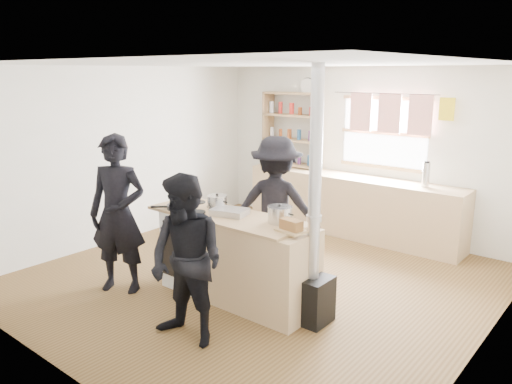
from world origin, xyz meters
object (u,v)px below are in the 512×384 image
thermos (426,175)px  cooking_island (237,258)px  skillet_greens (182,206)px  roast_tray (230,211)px  person_near_left (118,214)px  stockpot_stove (217,202)px  person_near_right (187,261)px  flue_heater (313,259)px  person_far (276,206)px  stockpot_counter (280,214)px  bread_board (291,227)px

thermos → cooking_island: size_ratio=0.17×
thermos → cooking_island: 2.99m
thermos → skillet_greens: 3.35m
roast_tray → person_near_left: bearing=-148.6°
stockpot_stove → person_near_right: bearing=-59.6°
cooking_island → stockpot_stove: 0.66m
flue_heater → person_far: (-1.04, 0.78, 0.19)m
person_near_right → flue_heater: bearing=52.9°
roast_tray → stockpot_counter: bearing=10.8°
roast_tray → person_far: size_ratio=0.25×
skillet_greens → flue_heater: size_ratio=0.18×
stockpot_counter → person_far: size_ratio=0.15×
skillet_greens → bread_board: (1.43, 0.10, 0.02)m
person_near_right → person_far: person_far is taller
flue_heater → person_near_right: bearing=-123.0°
bread_board → flue_heater: (0.17, 0.13, -0.32)m
stockpot_counter → flue_heater: 0.56m
cooking_island → person_near_right: person_near_right is taller
thermos → person_near_right: size_ratio=0.21×
stockpot_stove → person_far: size_ratio=0.13×
person_far → stockpot_counter: bearing=105.4°
cooking_island → skillet_greens: size_ratio=4.27×
person_near_left → person_near_right: person_near_left is taller
stockpot_stove → person_near_left: person_near_left is taller
cooking_island → stockpot_stove: (-0.36, 0.09, 0.54)m
stockpot_counter → bread_board: size_ratio=0.83×
roast_tray → person_near_left: 1.26m
stockpot_stove → person_near_right: size_ratio=0.14×
thermos → person_near_right: bearing=-101.0°
thermos → bread_board: bearing=-94.5°
bread_board → flue_heater: size_ratio=0.12×
roast_tray → person_far: bearing=91.3°
stockpot_counter → person_near_right: size_ratio=0.16×
thermos → stockpot_counter: bearing=-100.4°
roast_tray → stockpot_stove: size_ratio=1.91×
skillet_greens → person_near_right: (0.93, -0.80, -0.18)m
flue_heater → person_near_right: 1.23m
cooking_island → skillet_greens: 0.86m
stockpot_stove → thermos: bearing=63.7°
roast_tray → person_near_left: person_near_left is taller
bread_board → roast_tray: bearing=176.1°
roast_tray → flue_heater: (1.02, 0.07, -0.31)m
cooking_island → person_far: person_far is taller
skillet_greens → person_far: size_ratio=0.27×
thermos → person_near_left: bearing=-122.1°
cooking_island → person_far: bearing=98.1°
thermos → bread_board: (-0.22, -2.82, -0.09)m
stockpot_stove → stockpot_counter: stockpot_counter is taller
person_near_left → thermos: bearing=29.8°
flue_heater → person_near_left: 2.22m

